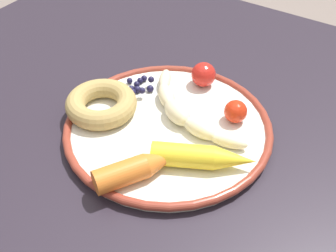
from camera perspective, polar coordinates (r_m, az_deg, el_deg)
The scene contains 9 objects.
dining_table at distance 0.71m, azimuth 2.40°, elevation -6.16°, with size 1.10×0.88×0.77m.
plate at distance 0.64m, azimuth 0.00°, elevation -0.19°, with size 0.31×0.31×0.02m.
banana at distance 0.64m, azimuth 2.16°, elevation 2.05°, with size 0.20×0.12×0.03m.
carrot_orange at distance 0.55m, azimuth -4.05°, elevation -5.66°, with size 0.09×0.12×0.03m.
carrot_yellow at distance 0.57m, azimuth 4.74°, elevation -4.16°, with size 0.14×0.09×0.03m.
donut at distance 0.66m, azimuth -8.87°, elevation 2.95°, with size 0.11×0.11×0.03m, color tan.
blueberry_pile at distance 0.70m, azimuth -3.77°, elevation 5.36°, with size 0.05×0.05×0.02m.
tomato_near at distance 0.70m, azimuth 4.75°, elevation 6.85°, with size 0.04×0.04×0.04m, color red.
tomato_mid at distance 0.64m, azimuth 8.98°, elevation 1.93°, with size 0.03×0.03×0.03m, color red.
Camera 1 is at (-0.23, 0.41, 1.21)m, focal length 45.80 mm.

